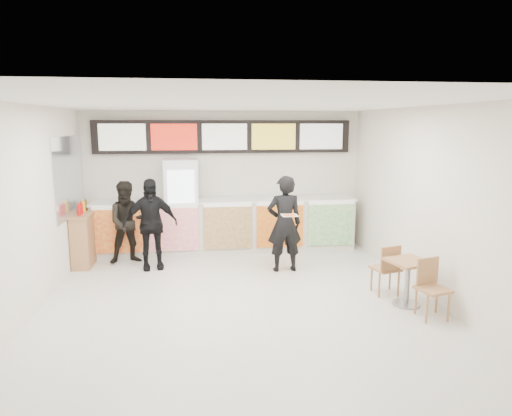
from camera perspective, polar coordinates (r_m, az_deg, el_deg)
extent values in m
plane|color=beige|center=(7.05, -1.81, -12.25)|extent=(7.00, 7.00, 0.00)
plane|color=white|center=(6.51, -1.97, 12.91)|extent=(7.00, 7.00, 0.00)
plane|color=silver|center=(10.06, -3.93, 3.48)|extent=(6.00, 0.00, 6.00)
plane|color=silver|center=(6.99, -27.17, -0.77)|extent=(0.00, 7.00, 7.00)
plane|color=silver|center=(7.53, 21.46, 0.40)|extent=(0.00, 7.00, 7.00)
cube|color=silver|center=(9.83, -3.71, -2.31)|extent=(5.50, 0.70, 1.10)
cube|color=silver|center=(9.72, -3.74, 0.97)|extent=(5.56, 0.76, 0.04)
cube|color=red|center=(9.55, -16.84, -2.78)|extent=(0.99, 0.02, 0.90)
cube|color=#F336AD|center=(9.44, -10.23, -2.65)|extent=(0.99, 0.02, 0.90)
cube|color=brown|center=(9.45, -3.54, -2.49)|extent=(0.99, 0.02, 0.90)
cube|color=gold|center=(9.59, 3.03, -2.29)|extent=(0.99, 0.02, 0.90)
cube|color=green|center=(9.85, 9.33, -2.07)|extent=(0.99, 0.02, 0.90)
cube|color=black|center=(9.91, -3.97, 8.88)|extent=(5.50, 0.12, 0.70)
cube|color=white|center=(9.93, -16.38, 8.49)|extent=(0.95, 0.02, 0.55)
cube|color=red|center=(9.83, -10.19, 8.73)|extent=(0.95, 0.02, 0.55)
cube|color=white|center=(9.84, -3.94, 8.87)|extent=(0.95, 0.02, 0.55)
cube|color=yellow|center=(9.97, 2.22, 8.91)|extent=(0.95, 0.02, 0.55)
cube|color=silver|center=(10.21, 8.16, 8.85)|extent=(0.95, 0.02, 0.55)
cube|color=white|center=(9.75, -9.24, 0.16)|extent=(0.70, 0.65, 2.00)
cube|color=white|center=(9.40, -9.29, 0.09)|extent=(0.54, 0.02, 1.50)
cylinder|color=#1F7B16|center=(9.57, -10.44, -3.43)|extent=(0.07, 0.07, 0.22)
cylinder|color=orange|center=(9.57, -9.60, -3.41)|extent=(0.07, 0.07, 0.22)
cylinder|color=red|center=(9.56, -8.76, -3.39)|extent=(0.07, 0.07, 0.22)
cylinder|color=#1640A8|center=(9.56, -7.92, -3.37)|extent=(0.07, 0.07, 0.22)
cylinder|color=orange|center=(9.49, -10.52, -1.20)|extent=(0.07, 0.07, 0.22)
cylinder|color=red|center=(9.49, -9.67, -1.18)|extent=(0.07, 0.07, 0.22)
cylinder|color=#1640A8|center=(9.48, -8.83, -1.16)|extent=(0.07, 0.07, 0.22)
cylinder|color=#1F7B16|center=(9.48, -7.98, -1.14)|extent=(0.07, 0.07, 0.22)
cylinder|color=red|center=(9.42, -10.59, 1.06)|extent=(0.07, 0.07, 0.22)
cylinder|color=#1640A8|center=(9.42, -9.74, 1.08)|extent=(0.07, 0.07, 0.22)
cylinder|color=#1F7B16|center=(9.41, -8.89, 1.11)|extent=(0.07, 0.07, 0.22)
cylinder|color=orange|center=(9.41, -8.04, 1.13)|extent=(0.07, 0.07, 0.22)
cylinder|color=#1640A8|center=(9.37, -10.67, 3.36)|extent=(0.07, 0.07, 0.22)
cylinder|color=#1F7B16|center=(9.36, -9.81, 3.38)|extent=(0.07, 0.07, 0.22)
cylinder|color=orange|center=(9.36, -8.96, 3.40)|extent=(0.07, 0.07, 0.22)
cylinder|color=red|center=(9.36, -8.10, 3.42)|extent=(0.07, 0.07, 0.22)
cube|color=#B2B7BF|center=(9.27, -22.29, 3.67)|extent=(0.01, 2.00, 1.50)
imported|color=black|center=(8.46, 3.57, -1.98)|extent=(0.67, 0.46, 1.80)
imported|color=black|center=(9.31, -15.67, -1.74)|extent=(0.91, 0.78, 1.63)
imported|color=black|center=(8.81, -13.07, -1.97)|extent=(1.07, 0.59, 1.73)
cube|color=beige|center=(7.98, 4.22, -0.91)|extent=(0.28, 0.28, 0.01)
cone|color=#CC7233|center=(7.98, 4.22, -0.84)|extent=(0.36, 0.36, 0.02)
cube|color=tan|center=(7.26, 18.53, -6.35)|extent=(0.69, 0.69, 0.04)
cylinder|color=gray|center=(7.37, 18.38, -8.95)|extent=(0.08, 0.08, 0.68)
cylinder|color=gray|center=(7.48, 18.23, -11.31)|extent=(0.41, 0.41, 0.03)
cube|color=tan|center=(6.98, 21.24, -9.48)|extent=(0.49, 0.49, 0.04)
cube|color=tan|center=(7.06, 20.66, -7.36)|extent=(0.37, 0.13, 0.40)
cube|color=tan|center=(7.71, 15.87, -7.27)|extent=(0.49, 0.49, 0.04)
cube|color=tan|center=(7.50, 16.50, -6.09)|extent=(0.37, 0.13, 0.40)
cube|color=tan|center=(9.51, -20.69, -3.78)|extent=(0.33, 0.87, 0.98)
cube|color=tan|center=(9.40, -20.89, -0.74)|extent=(0.37, 0.92, 0.04)
cylinder|color=red|center=(9.15, -21.27, -0.30)|extent=(0.07, 0.07, 0.20)
cylinder|color=red|center=(9.33, -21.01, -0.08)|extent=(0.07, 0.07, 0.20)
cylinder|color=yellow|center=(9.50, -20.76, 0.12)|extent=(0.07, 0.07, 0.20)
cylinder|color=brown|center=(9.67, -20.53, 0.30)|extent=(0.07, 0.07, 0.20)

